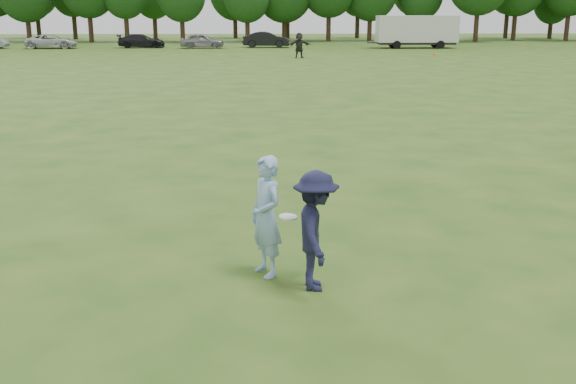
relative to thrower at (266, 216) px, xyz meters
name	(u,v)px	position (x,y,z in m)	size (l,w,h in m)	color
ground	(240,278)	(-0.40, -0.15, -0.92)	(200.00, 200.00, 0.00)	#234A15
thrower	(266,216)	(0.00, 0.00, 0.00)	(0.67, 0.44, 1.85)	#8BAFD7
defender	(316,231)	(0.70, -0.55, -0.05)	(1.13, 0.65, 1.75)	#171934
player_far_d	(299,45)	(2.81, 46.10, 0.09)	(1.88, 0.60, 2.02)	#252525
car_c	(52,41)	(-21.34, 60.10, -0.22)	(2.33, 5.06, 1.41)	#BCBDC1
car_d	(141,41)	(-12.58, 61.10, -0.24)	(1.92, 4.73, 1.37)	black
car_e	(202,41)	(-6.29, 60.00, -0.18)	(1.76, 4.37, 1.49)	gray
car_f	(266,40)	(0.20, 61.27, -0.13)	(1.67, 4.79, 1.58)	black
field_cone	(435,54)	(14.54, 48.54, -0.77)	(0.28, 0.28, 0.30)	#EF430C
disc_in_play	(288,217)	(0.32, -0.24, 0.07)	(0.32, 0.32, 0.05)	white
cargo_trailer	(417,30)	(15.35, 59.62, 0.85)	(9.00, 2.75, 3.20)	silver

